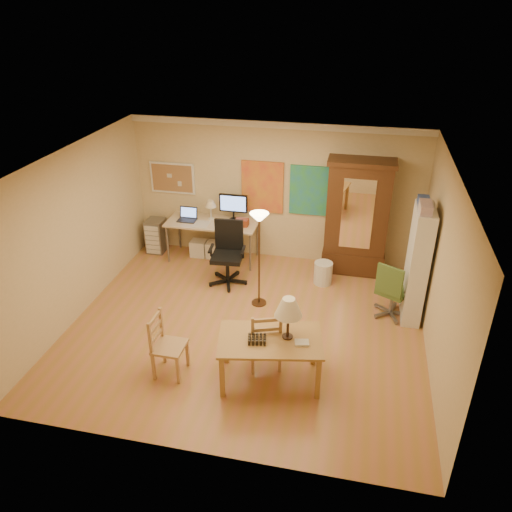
% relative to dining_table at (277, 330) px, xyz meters
% --- Properties ---
extents(floor, '(5.50, 5.50, 0.00)m').
position_rel_dining_table_xyz_m(floor, '(-0.68, 1.07, -0.81)').
color(floor, '#AE7B3D').
rests_on(floor, ground).
extents(crown_molding, '(5.50, 0.08, 0.12)m').
position_rel_dining_table_xyz_m(crown_molding, '(-0.68, 3.53, 1.83)').
color(crown_molding, white).
rests_on(crown_molding, floor).
extents(corkboard, '(0.90, 0.04, 0.62)m').
position_rel_dining_table_xyz_m(corkboard, '(-2.73, 3.54, 0.69)').
color(corkboard, '#A3764C').
rests_on(corkboard, floor).
extents(art_panel_left, '(0.80, 0.04, 1.00)m').
position_rel_dining_table_xyz_m(art_panel_left, '(-0.93, 3.54, 0.64)').
color(art_panel_left, gold).
rests_on(art_panel_left, floor).
extents(art_panel_right, '(0.75, 0.04, 0.95)m').
position_rel_dining_table_xyz_m(art_panel_right, '(-0.03, 3.54, 0.64)').
color(art_panel_right, teal).
rests_on(art_panel_right, floor).
extents(dining_table, '(1.49, 1.06, 1.28)m').
position_rel_dining_table_xyz_m(dining_table, '(0.00, 0.00, 0.00)').
color(dining_table, olive).
rests_on(dining_table, floor).
extents(ladder_chair_back, '(0.55, 0.54, 0.94)m').
position_rel_dining_table_xyz_m(ladder_chair_back, '(-0.20, 0.22, -0.37)').
color(ladder_chair_back, '#AB8B4E').
rests_on(ladder_chair_back, floor).
extents(ladder_chair_left, '(0.42, 0.44, 0.93)m').
position_rel_dining_table_xyz_m(ladder_chair_left, '(-1.48, -0.19, -0.38)').
color(ladder_chair_left, '#AB8B4E').
rests_on(ladder_chair_left, floor).
extents(torchiere_lamp, '(0.30, 0.30, 1.67)m').
position_rel_dining_table_xyz_m(torchiere_lamp, '(-0.62, 1.78, 0.53)').
color(torchiere_lamp, '#46301C').
rests_on(torchiere_lamp, floor).
extents(computer_desk, '(1.75, 0.77, 1.33)m').
position_rel_dining_table_xyz_m(computer_desk, '(-1.81, 3.23, -0.32)').
color(computer_desk, beige).
rests_on(computer_desk, floor).
extents(office_chair_black, '(0.71, 0.71, 1.16)m').
position_rel_dining_table_xyz_m(office_chair_black, '(-1.32, 2.37, -0.50)').
color(office_chair_black, black).
rests_on(office_chair_black, floor).
extents(office_chair_green, '(0.61, 0.61, 0.99)m').
position_rel_dining_table_xyz_m(office_chair_green, '(1.55, 1.89, -0.55)').
color(office_chair_green, slate).
rests_on(office_chair_green, floor).
extents(drawer_cart, '(0.34, 0.41, 0.68)m').
position_rel_dining_table_xyz_m(drawer_cart, '(-3.07, 3.26, -0.47)').
color(drawer_cart, slate).
rests_on(drawer_cart, floor).
extents(armoire, '(1.18, 0.56, 2.17)m').
position_rel_dining_table_xyz_m(armoire, '(0.88, 3.31, 0.13)').
color(armoire, '#3E2810').
rests_on(armoire, floor).
extents(bookshelf, '(0.28, 0.76, 1.89)m').
position_rel_dining_table_xyz_m(bookshelf, '(1.87, 1.98, 0.13)').
color(bookshelf, white).
rests_on(bookshelf, floor).
extents(wastebin, '(0.33, 0.33, 0.42)m').
position_rel_dining_table_xyz_m(wastebin, '(0.38, 2.70, -0.60)').
color(wastebin, silver).
rests_on(wastebin, floor).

